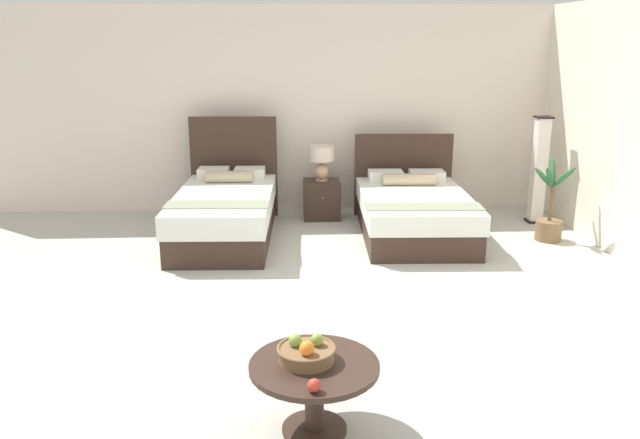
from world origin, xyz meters
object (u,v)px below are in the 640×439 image
Objects in this scene: fruit_bowl at (306,352)px; floor_lamp_corner at (539,170)px; bed_near_corner at (413,211)px; loose_apple at (314,385)px; potted_palm at (550,218)px; bed_near_window at (226,211)px; coffee_table at (314,380)px; nightstand at (322,199)px; table_lamp at (322,158)px.

floor_lamp_corner reaches higher than fruit_bowl.
floor_lamp_corner is (1.71, 0.47, 0.39)m from bed_near_corner.
floor_lamp_corner is at bearing 57.03° from loose_apple.
bed_near_corner reaches higher than potted_palm.
loose_apple is at bearing -78.62° from bed_near_window.
bed_near_corner is at bearing 70.92° from coffee_table.
bed_near_corner is at bearing -0.17° from bed_near_window.
bed_near_window is at bearing 102.45° from coffee_table.
bed_near_window is 2.90× the size of coffee_table.
loose_apple is 0.06× the size of floor_lamp_corner.
nightstand is 2.83m from floor_lamp_corner.
bed_near_window is at bearing 175.24° from potted_palm.
fruit_bowl is 0.26× the size of floor_lamp_corner.
bed_near_corner is at bearing 168.74° from potted_palm.
bed_near_corner is 2.71× the size of coffee_table.
nightstand is at bearing 142.30° from bed_near_corner.
coffee_table is at bearing -128.70° from potted_palm.
coffee_table is 0.18m from fruit_bowl.
coffee_table is at bearing -109.08° from bed_near_corner.
bed_near_corner is 1.35m from nightstand.
table_lamp is 5.18m from loose_apple.
loose_apple is (-0.33, -5.14, 0.24)m from nightstand.
nightstand is at bearing 86.34° from loose_apple.
potted_palm is (-0.14, -0.78, -0.42)m from floor_lamp_corner.
floor_lamp_corner reaches higher than loose_apple.
bed_near_corner reaches higher than table_lamp.
floor_lamp_corner is at bearing 55.35° from coffee_table.
potted_palm is at bearing -23.70° from table_lamp.
bed_near_window is at bearing 101.92° from fruit_bowl.
bed_near_window reaches higher than table_lamp.
floor_lamp_corner is (3.09, 4.47, 0.35)m from coffee_table.
fruit_bowl is at bearing -94.28° from nightstand.
floor_lamp_corner is (2.78, -0.37, -0.11)m from table_lamp.
bed_near_window reaches higher than fruit_bowl.
coffee_table is 10.21× the size of loose_apple.
table_lamp reaches higher than nightstand.
nightstand is at bearing 86.27° from coffee_table.
bed_near_window reaches higher than loose_apple.
potted_palm reaches higher than coffee_table.
bed_near_window is 4.41m from loose_apple.
coffee_table is at bearing -34.53° from fruit_bowl.
fruit_bowl is (-1.43, -3.97, 0.22)m from bed_near_corner.
floor_lamp_corner is at bearing 80.12° from potted_palm.
potted_palm reaches higher than loose_apple.
nightstand is 1.43× the size of fruit_bowl.
bed_near_window is 6.35× the size of fruit_bowl.
bed_near_corner is 5.94× the size of fruit_bowl.
bed_near_window is at bearing -145.65° from nightstand.
bed_near_window is 1.07× the size of bed_near_corner.
table_lamp reaches higher than coffee_table.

